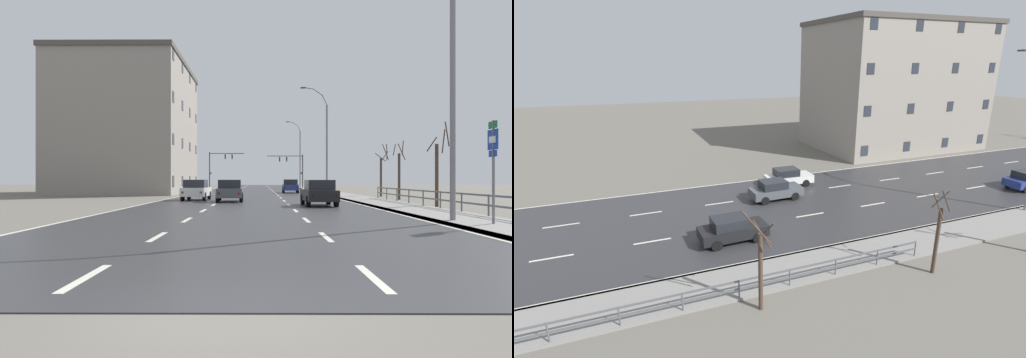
# 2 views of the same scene
# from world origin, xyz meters

# --- Properties ---
(ground_plane) EXTENTS (160.00, 160.00, 0.12)m
(ground_plane) POSITION_xyz_m (0.00, 48.00, -0.06)
(ground_plane) COLOR #666056
(guardrail) EXTENTS (0.07, 28.20, 1.00)m
(guardrail) POSITION_xyz_m (9.85, 17.49, 0.71)
(guardrail) COLOR #515459
(guardrail) RESTS_ON ground
(car_far_right) EXTENTS (1.90, 4.13, 1.57)m
(car_far_right) POSITION_xyz_m (-1.58, 27.96, 0.80)
(car_far_right) COLOR #474C51
(car_far_right) RESTS_ON ground
(car_distant) EXTENTS (1.96, 4.17, 1.57)m
(car_distant) POSITION_xyz_m (-4.29, 30.33, 0.80)
(car_distant) COLOR silver
(car_distant) RESTS_ON ground
(car_near_left) EXTENTS (1.94, 4.15, 1.57)m
(car_near_left) POSITION_xyz_m (4.09, 22.73, 0.80)
(car_near_left) COLOR black
(car_near_left) RESTS_ON ground
(brick_building) EXTENTS (13.31, 19.64, 14.99)m
(brick_building) POSITION_xyz_m (-14.51, 49.33, 7.51)
(brick_building) COLOR gray
(brick_building) RESTS_ON ground
(bare_tree_near) EXTENTS (1.35, 1.42, 4.90)m
(bare_tree_near) POSITION_xyz_m (10.91, 21.99, 2.11)
(bare_tree_near) COLOR #423328
(bare_tree_near) RESTS_ON ground
(bare_tree_mid) EXTENTS (0.97, 1.00, 4.61)m
(bare_tree_mid) POSITION_xyz_m (11.44, 31.29, 2.05)
(bare_tree_mid) COLOR #423328
(bare_tree_mid) RESTS_ON ground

